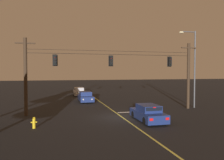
# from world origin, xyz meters

# --- Properties ---
(ground_plane) EXTENTS (180.00, 180.00, 0.00)m
(ground_plane) POSITION_xyz_m (0.00, 0.00, 0.00)
(ground_plane) COLOR black
(lane_centre_stripe) EXTENTS (0.14, 60.00, 0.01)m
(lane_centre_stripe) POSITION_xyz_m (0.00, 8.74, 0.00)
(lane_centre_stripe) COLOR #D1C64C
(lane_centre_stripe) RESTS_ON ground
(stop_bar_paint) EXTENTS (3.40, 0.36, 0.01)m
(stop_bar_paint) POSITION_xyz_m (1.90, 2.14, 0.00)
(stop_bar_paint) COLOR silver
(stop_bar_paint) RESTS_ON ground
(signal_span_assembly) EXTENTS (18.97, 0.32, 7.31)m
(signal_span_assembly) POSITION_xyz_m (-0.00, 2.74, 3.80)
(signal_span_assembly) COLOR #38281C
(signal_span_assembly) RESTS_ON ground
(traffic_light_leftmost) EXTENTS (0.48, 0.41, 1.22)m
(traffic_light_leftmost) POSITION_xyz_m (-5.89, 2.72, 5.25)
(traffic_light_leftmost) COLOR black
(traffic_light_left_inner) EXTENTS (0.48, 0.41, 1.22)m
(traffic_light_left_inner) POSITION_xyz_m (-0.34, 2.72, 5.25)
(traffic_light_left_inner) COLOR black
(traffic_light_centre) EXTENTS (0.48, 0.41, 1.22)m
(traffic_light_centre) POSITION_xyz_m (6.29, 2.72, 5.25)
(traffic_light_centre) COLOR black
(car_waiting_near_lane) EXTENTS (1.80, 4.33, 1.39)m
(car_waiting_near_lane) POSITION_xyz_m (1.66, -2.15, 0.65)
(car_waiting_near_lane) COLOR navy
(car_waiting_near_lane) RESTS_ON ground
(car_oncoming_lead) EXTENTS (1.80, 4.42, 1.39)m
(car_oncoming_lead) POSITION_xyz_m (-1.94, 11.15, 0.65)
(car_oncoming_lead) COLOR navy
(car_oncoming_lead) RESTS_ON ground
(car_oncoming_trailing) EXTENTS (1.80, 4.42, 1.39)m
(car_oncoming_trailing) POSITION_xyz_m (-2.07, 19.34, 0.65)
(car_oncoming_trailing) COLOR #A5A5AD
(car_oncoming_trailing) RESTS_ON ground
(street_lamp_corner) EXTENTS (2.11, 0.30, 8.77)m
(street_lamp_corner) POSITION_xyz_m (9.30, 3.04, 5.21)
(street_lamp_corner) COLOR #4C4F54
(street_lamp_corner) RESTS_ON ground
(fire_hydrant) EXTENTS (0.44, 0.22, 0.84)m
(fire_hydrant) POSITION_xyz_m (-7.38, -2.36, 0.44)
(fire_hydrant) COLOR gold
(fire_hydrant) RESTS_ON ground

